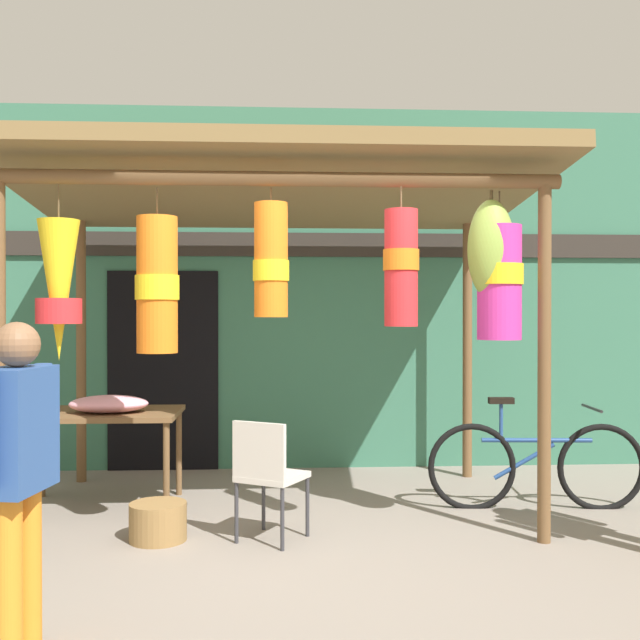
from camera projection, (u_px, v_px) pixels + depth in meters
ground_plane at (304, 543)px, 5.11m from camera, size 30.00×30.00×0.00m
shop_facade at (294, 289)px, 7.69m from camera, size 10.54×0.29×3.66m
market_stall_canopy at (283, 212)px, 5.82m from camera, size 4.16×2.57×2.78m
display_table at (101, 421)px, 6.06m from camera, size 1.26×0.84×0.78m
flower_heap_on_table at (110, 404)px, 5.98m from camera, size 0.63×0.44×0.14m
folding_chair at (267, 470)px, 5.11m from camera, size 0.55×0.55×0.84m
wicker_basket_by_table at (158, 522)px, 5.17m from camera, size 0.39×0.39×0.26m
parked_bicycle at (536, 465)px, 6.02m from camera, size 1.75×0.44×0.92m
customer_foreground at (17, 461)px, 3.42m from camera, size 0.28×0.59×1.53m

